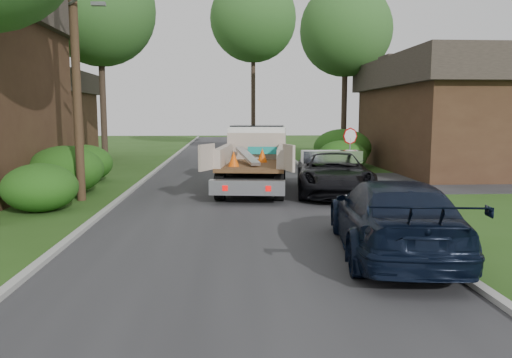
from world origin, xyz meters
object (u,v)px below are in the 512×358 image
Objects in this scene: house_right at (468,113)px; tree_left_far at (99,10)px; house_left_far at (32,114)px; utility_pole at (76,53)px; navy_suv at (392,217)px; flatbed_truck at (256,154)px; tree_center_far at (253,19)px; stop_sign at (350,143)px; black_pickup at (333,173)px; tree_right_far at (346,30)px.

tree_left_far reaches higher than house_right.
tree_left_far is at bearing 171.67° from house_right.
tree_left_far is at bearing -39.81° from house_left_far.
utility_pole is 12.33m from navy_suv.
utility_pole reaches higher than flatbed_truck.
navy_suv is (16.80, -24.50, -2.22)m from house_left_far.
house_right is 1.82× the size of flatbed_truck.
tree_left_far is at bearing -126.16° from tree_center_far.
house_left_far is at bearing -152.70° from tree_center_far.
stop_sign is at bearing -147.34° from house_right.
stop_sign is at bearing 73.83° from black_pickup.
tree_left_far reaches higher than flatbed_truck.
tree_left_far is at bearing 99.54° from utility_pole.
tree_right_far is at bearing 11.31° from tree_left_far.
black_pickup is (-3.71, -14.18, -7.66)m from tree_right_far.
house_right is 13.66m from flatbed_truck.
tree_center_far reaches higher than house_left_far.
black_pickup is (2.86, -2.03, -0.59)m from flatbed_truck.
flatbed_truck reaches higher than stop_sign.
tree_center_far is 2.55× the size of navy_suv.
black_pickup is at bearing -85.77° from tree_center_far.
utility_pole is at bearing -153.99° from house_right.
house_right is at bearing -16.80° from house_left_far.
flatbed_truck is (-6.57, -12.15, -7.07)m from tree_right_far.
navy_suv is (-1.90, -11.50, -0.95)m from stop_sign.
house_left_far is (-8.02, 17.02, -2.12)m from utility_pole.
flatbed_truck is 1.24× the size of navy_suv.
house_right is 9.72m from tree_right_far.
tree_right_far reaches higher than navy_suv.
tree_right_far reaches higher than stop_sign.
flatbed_truck is (-4.27, -1.15, -0.37)m from stop_sign.
flatbed_truck is at bearing -92.78° from tree_center_far.
tree_center_far reaches higher than tree_left_far.
house_left_far is 19.16m from tree_center_far.
tree_right_far is at bearing 78.19° from stop_sign.
utility_pole is 0.82× the size of tree_left_far.
stop_sign is 0.42× the size of black_pickup.
tree_right_far is (2.30, 11.00, 6.70)m from stop_sign.
house_right reaches higher than flatbed_truck.
tree_right_far is (15.00, 3.00, -0.50)m from tree_left_far.
house_left_far is at bearing 142.93° from flatbed_truck.
black_pickup is (17.29, -16.18, -2.24)m from house_left_far.
stop_sign is 0.25× the size of utility_pole.
flatbed_truck is at bearing -44.45° from house_left_far.
navy_suv is (-4.20, -22.50, -7.65)m from tree_right_far.
navy_suv is (1.30, -32.50, -10.15)m from tree_center_far.
house_left_far is 20.27m from flatbed_truck.
navy_suv is (8.78, -7.48, -4.34)m from utility_pole.
tree_left_far is at bearing 143.07° from black_pickup.
house_left_far is at bearing -48.53° from navy_suv.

